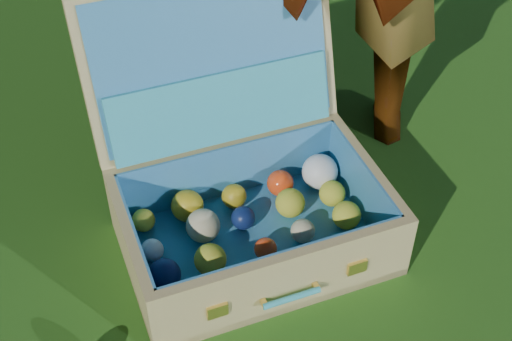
% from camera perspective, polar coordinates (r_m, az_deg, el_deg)
% --- Properties ---
extents(ground, '(60.00, 60.00, 0.00)m').
position_cam_1_polar(ground, '(1.71, -0.14, -10.96)').
color(ground, '#215114').
rests_on(ground, ground).
extents(suitcase, '(0.83, 0.81, 0.60)m').
position_cam_1_polar(suitcase, '(1.77, -1.28, -0.36)').
color(suitcase, tan).
rests_on(suitcase, ground).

